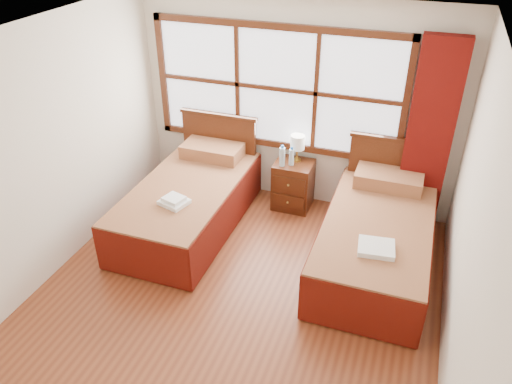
% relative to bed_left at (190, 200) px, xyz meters
% --- Properties ---
extents(floor, '(4.50, 4.50, 0.00)m').
position_rel_bed_left_xyz_m(floor, '(1.00, -1.20, -0.33)').
color(floor, brown).
rests_on(floor, ground).
extents(ceiling, '(4.50, 4.50, 0.00)m').
position_rel_bed_left_xyz_m(ceiling, '(1.00, -1.20, 2.27)').
color(ceiling, white).
rests_on(ceiling, wall_back).
extents(wall_back, '(4.00, 0.00, 4.00)m').
position_rel_bed_left_xyz_m(wall_back, '(1.00, 1.05, 0.97)').
color(wall_back, silver).
rests_on(wall_back, floor).
extents(wall_left, '(0.00, 4.50, 4.50)m').
position_rel_bed_left_xyz_m(wall_left, '(-1.00, -1.20, 0.97)').
color(wall_left, silver).
rests_on(wall_left, floor).
extents(wall_right, '(0.00, 4.50, 4.50)m').
position_rel_bed_left_xyz_m(wall_right, '(3.00, -1.20, 0.97)').
color(wall_right, silver).
rests_on(wall_right, floor).
extents(window, '(3.16, 0.06, 1.56)m').
position_rel_bed_left_xyz_m(window, '(0.75, 1.02, 1.17)').
color(window, white).
rests_on(window, wall_back).
extents(curtain, '(0.50, 0.16, 2.30)m').
position_rel_bed_left_xyz_m(curtain, '(2.60, 0.91, 0.84)').
color(curtain, '#650E0A').
rests_on(curtain, wall_back).
extents(bed_left, '(1.13, 2.18, 1.10)m').
position_rel_bed_left_xyz_m(bed_left, '(0.00, 0.00, 0.00)').
color(bed_left, '#431E0E').
rests_on(bed_left, floor).
extents(bed_right, '(1.13, 2.19, 1.10)m').
position_rel_bed_left_xyz_m(bed_right, '(2.25, -0.00, 0.00)').
color(bed_right, '#431E0E').
rests_on(bed_right, floor).
extents(nightstand, '(0.48, 0.47, 0.63)m').
position_rel_bed_left_xyz_m(nightstand, '(1.08, 0.80, -0.02)').
color(nightstand, '#4A2110').
rests_on(nightstand, floor).
extents(towels_left, '(0.35, 0.32, 0.09)m').
position_rel_bed_left_xyz_m(towels_left, '(0.06, -0.48, 0.29)').
color(towels_left, white).
rests_on(towels_left, bed_left).
extents(towels_right, '(0.38, 0.34, 0.05)m').
position_rel_bed_left_xyz_m(towels_right, '(2.29, -0.57, 0.28)').
color(towels_right, white).
rests_on(towels_right, bed_right).
extents(lamp, '(0.18, 0.18, 0.35)m').
position_rel_bed_left_xyz_m(lamp, '(1.09, 0.87, 0.55)').
color(lamp, '#B58F3A').
rests_on(lamp, nightstand).
extents(bottle_near, '(0.07, 0.07, 0.28)m').
position_rel_bed_left_xyz_m(bottle_near, '(0.95, 0.69, 0.43)').
color(bottle_near, silver).
rests_on(bottle_near, nightstand).
extents(bottle_far, '(0.06, 0.06, 0.24)m').
position_rel_bed_left_xyz_m(bottle_far, '(1.05, 0.75, 0.41)').
color(bottle_far, silver).
rests_on(bottle_far, nightstand).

